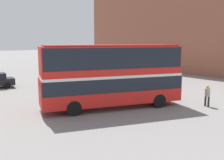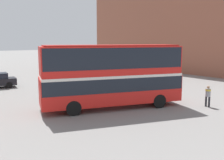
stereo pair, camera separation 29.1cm
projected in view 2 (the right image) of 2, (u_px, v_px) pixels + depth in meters
The scene contains 5 objects.
ground_plane at pixel (110, 106), 20.52m from camera, with size 240.00×240.00×0.00m, color gray.
building_row_right at pixel (185, 18), 43.93m from camera, with size 9.00×39.85×17.63m.
double_decker_bus at pixel (112, 72), 19.47m from camera, with size 10.78×5.89×4.74m.
pedestrian_foreground at pixel (208, 94), 20.05m from camera, with size 0.47×0.47×1.64m.
parked_car_kerb_far at pixel (123, 79), 29.74m from camera, with size 4.15×1.96×1.51m.
Camera 2 is at (-12.16, -15.87, 5.06)m, focal length 42.00 mm.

